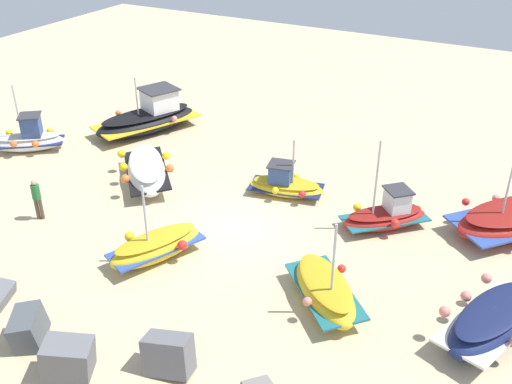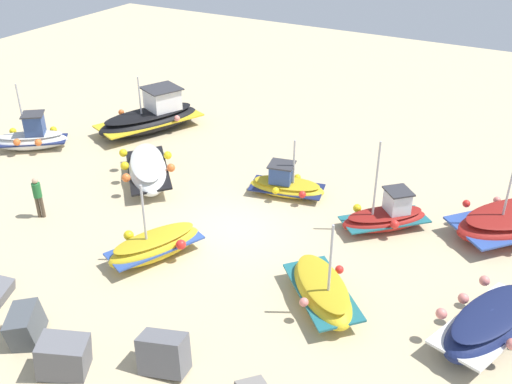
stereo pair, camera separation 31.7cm
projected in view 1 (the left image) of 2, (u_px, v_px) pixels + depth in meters
ground_plane at (234, 228)px, 21.79m from camera, size 59.72×59.72×0.00m
fishing_boat_0 at (285, 184)px, 23.84m from camera, size 3.28×1.89×2.46m
fishing_boat_1 at (146, 170)px, 24.73m from camera, size 4.12×4.24×1.09m
fishing_boat_2 at (29, 139)px, 27.46m from camera, size 3.36×3.00×3.21m
fishing_boat_3 at (148, 118)px, 29.45m from camera, size 4.12×5.77×2.92m
fishing_boat_5 at (386, 215)px, 21.64m from camera, size 3.25×3.21×3.57m
fishing_boat_6 at (325, 290)px, 17.80m from camera, size 3.40×3.40×3.15m
fishing_boat_7 at (156, 246)px, 19.87m from camera, size 2.43×3.57×2.91m
fishing_boat_8 at (493, 321)px, 16.49m from camera, size 2.87×4.31×1.18m
person_walking at (37, 197)px, 21.89m from camera, size 0.32×0.32×1.66m
breakwater_rocks at (130, 363)px, 15.25m from camera, size 20.24×2.71×1.33m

